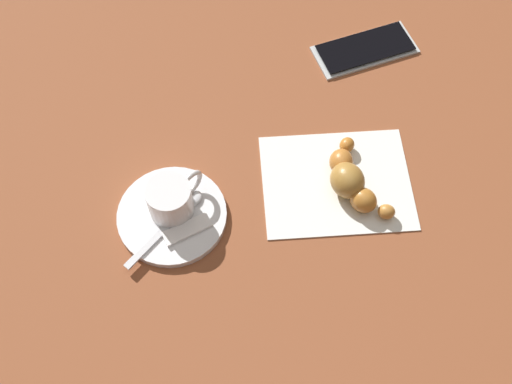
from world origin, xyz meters
name	(u,v)px	position (x,y,z in m)	size (l,w,h in m)	color
ground_plane	(261,196)	(0.00, 0.00, 0.00)	(1.80, 1.80, 0.00)	brown
saucer	(172,216)	(0.12, 0.01, 0.01)	(0.14, 0.14, 0.01)	silver
espresso_cup	(172,202)	(0.12, 0.00, 0.04)	(0.08, 0.07, 0.05)	silver
teaspoon	(176,216)	(0.11, 0.01, 0.01)	(0.12, 0.10, 0.01)	silver
sugar_packet	(187,230)	(0.10, 0.03, 0.01)	(0.06, 0.02, 0.01)	white
napkin	(337,184)	(-0.10, 0.00, 0.00)	(0.20, 0.16, 0.00)	white
croissant	(351,180)	(-0.12, 0.01, 0.02)	(0.08, 0.14, 0.04)	#B76E28
cell_phone	(365,49)	(-0.21, -0.21, 0.00)	(0.16, 0.09, 0.01)	#B7BDBE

